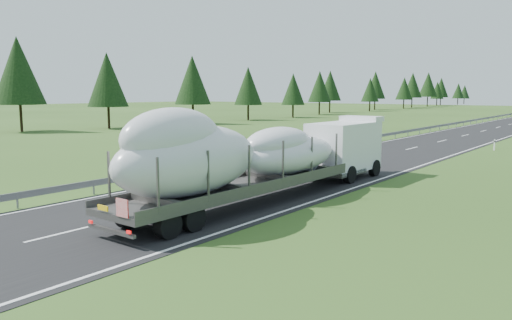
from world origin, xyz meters
The scene contains 4 objects.
ground centered at (0.00, 0.00, 0.00)m, with size 400.00×400.00×0.00m, color #2A4918.
guardrail centered at (-5.30, 99.94, 0.60)m, with size 0.10×400.00×0.76m.
tree_line_left centered at (-44.96, 88.26, 7.14)m, with size 15.10×255.08×12.64m.
boat_truck centered at (2.55, 0.10, 2.32)m, with size 2.98×20.04×4.67m.
Camera 1 is at (16.72, -18.94, 5.23)m, focal length 35.00 mm.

